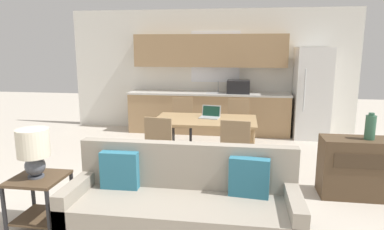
{
  "coord_description": "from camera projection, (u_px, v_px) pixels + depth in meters",
  "views": [
    {
      "loc": [
        0.74,
        -3.12,
        1.89
      ],
      "look_at": [
        0.05,
        1.5,
        0.95
      ],
      "focal_mm": 32.0,
      "sensor_mm": 36.0,
      "label": 1
    }
  ],
  "objects": [
    {
      "name": "credenza",
      "position": [
        364.0,
        168.0,
        4.31
      ],
      "size": [
        1.06,
        0.43,
        0.76
      ],
      "color": "brown",
      "rests_on": "ground_plane"
    },
    {
      "name": "side_table",
      "position": [
        39.0,
        193.0,
        3.57
      ],
      "size": [
        0.52,
        0.52,
        0.56
      ],
      "color": "brown",
      "rests_on": "ground_plane"
    },
    {
      "name": "refrigerator",
      "position": [
        311.0,
        93.0,
        7.1
      ],
      "size": [
        0.69,
        0.77,
        1.88
      ],
      "color": "white",
      "rests_on": "ground_plane"
    },
    {
      "name": "dining_chair_near_right",
      "position": [
        236.0,
        148.0,
        4.73
      ],
      "size": [
        0.46,
        0.46,
        0.92
      ],
      "rotation": [
        0.0,
        0.0,
        3.04
      ],
      "color": "#997A56",
      "rests_on": "ground_plane"
    },
    {
      "name": "dining_chair_near_left",
      "position": [
        161.0,
        144.0,
        4.92
      ],
      "size": [
        0.47,
        0.47,
        0.92
      ],
      "rotation": [
        0.0,
        0.0,
        3.0
      ],
      "color": "#997A56",
      "rests_on": "ground_plane"
    },
    {
      "name": "dining_table",
      "position": [
        205.0,
        122.0,
        5.62
      ],
      "size": [
        1.66,
        0.97,
        0.72
      ],
      "color": "tan",
      "rests_on": "ground_plane"
    },
    {
      "name": "wall_back",
      "position": [
        210.0,
        71.0,
        7.73
      ],
      "size": [
        6.4,
        0.07,
        2.7
      ],
      "color": "silver",
      "rests_on": "ground_plane"
    },
    {
      "name": "couch",
      "position": [
        183.0,
        202.0,
        3.47
      ],
      "size": [
        2.3,
        0.8,
        0.89
      ],
      "color": "#3D2D1E",
      "rests_on": "ground_plane"
    },
    {
      "name": "dining_chair_far_right",
      "position": [
        238.0,
        122.0,
        6.4
      ],
      "size": [
        0.44,
        0.44,
        0.92
      ],
      "rotation": [
        0.0,
        0.0,
        0.06
      ],
      "color": "#997A56",
      "rests_on": "ground_plane"
    },
    {
      "name": "laptop",
      "position": [
        210.0,
        115.0,
        5.72
      ],
      "size": [
        0.36,
        0.31,
        0.2
      ],
      "rotation": [
        0.0,
        0.0,
        -0.17
      ],
      "color": "#B7BABC",
      "rests_on": "dining_table"
    },
    {
      "name": "vase",
      "position": [
        370.0,
        127.0,
        4.19
      ],
      "size": [
        0.12,
        0.12,
        0.33
      ],
      "color": "#336047",
      "rests_on": "credenza"
    },
    {
      "name": "kitchen_counter",
      "position": [
        209.0,
        95.0,
        7.54
      ],
      "size": [
        3.53,
        0.65,
        2.15
      ],
      "color": "tan",
      "rests_on": "ground_plane"
    },
    {
      "name": "table_lamp",
      "position": [
        33.0,
        148.0,
        3.47
      ],
      "size": [
        0.32,
        0.32,
        0.51
      ],
      "color": "#4C515B",
      "rests_on": "side_table"
    },
    {
      "name": "dining_chair_far_left",
      "position": [
        182.0,
        120.0,
        6.53
      ],
      "size": [
        0.46,
        0.46,
        0.92
      ],
      "rotation": [
        0.0,
        0.0,
        0.1
      ],
      "color": "#997A56",
      "rests_on": "ground_plane"
    }
  ]
}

